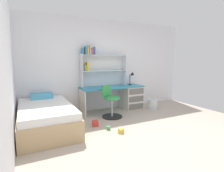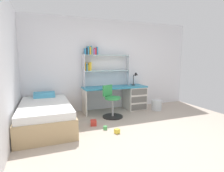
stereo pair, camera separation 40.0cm
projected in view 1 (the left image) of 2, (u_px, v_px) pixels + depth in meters
The scene contains 11 objects.
ground_plane at pixel (159, 142), 3.22m from camera, with size 5.57×6.01×0.02m, color #B2A393.
room_shell at pixel (73, 68), 3.58m from camera, with size 5.57×6.01×2.61m.
desk at pixel (126, 96), 5.38m from camera, with size 1.82×0.59×0.71m.
bookshelf_hutch at pixel (97, 62), 5.02m from camera, with size 1.36×0.22×1.13m.
desk_lamp at pixel (132, 77), 5.41m from camera, with size 0.20×0.17×0.38m.
swivel_chair at pixel (111, 105), 4.59m from camera, with size 0.52×0.52×0.81m.
bed_platform at pixel (46, 117), 3.78m from camera, with size 1.07×1.91×0.65m.
waste_bin at pixel (153, 104), 5.37m from camera, with size 0.29×0.29×0.30m, color silver.
toy_block_green_0 at pixel (108, 128), 3.77m from camera, with size 0.07×0.07×0.07m, color #479E51.
toy_block_red_1 at pixel (95, 123), 3.98m from camera, with size 0.13×0.13×0.13m, color red.
toy_block_yellow_2 at pixel (121, 131), 3.60m from camera, with size 0.09×0.09×0.09m, color gold.
Camera 1 is at (-2.11, -2.35, 1.44)m, focal length 28.84 mm.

